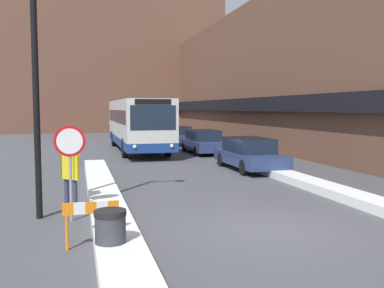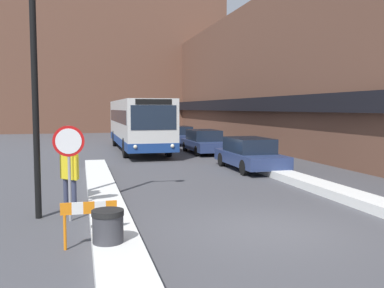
{
  "view_description": "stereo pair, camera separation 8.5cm",
  "coord_description": "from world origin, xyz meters",
  "px_view_note": "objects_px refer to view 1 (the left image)",
  "views": [
    {
      "loc": [
        -4.29,
        -8.82,
        2.79
      ],
      "look_at": [
        -0.05,
        7.1,
        1.41
      ],
      "focal_mm": 40.0,
      "sensor_mm": 36.0,
      "label": 1
    },
    {
      "loc": [
        -4.21,
        -8.84,
        2.79
      ],
      "look_at": [
        -0.05,
        7.1,
        1.41
      ],
      "focal_mm": 40.0,
      "sensor_mm": 36.0,
      "label": 2
    }
  ],
  "objects_px": {
    "city_bus": "(137,123)",
    "trash_bin": "(111,236)",
    "street_lamp": "(46,45)",
    "construction_barricade": "(91,215)",
    "parked_car_back": "(179,135)",
    "parked_car_front": "(249,154)",
    "stop_sign": "(70,152)",
    "pedestrian": "(70,172)",
    "parked_car_middle": "(203,142)"
  },
  "relations": [
    {
      "from": "parked_car_middle",
      "to": "pedestrian",
      "type": "distance_m",
      "value": 15.67
    },
    {
      "from": "parked_car_back",
      "to": "pedestrian",
      "type": "xyz_separation_m",
      "value": [
        -7.73,
        -20.39,
        0.39
      ]
    },
    {
      "from": "stop_sign",
      "to": "pedestrian",
      "type": "height_order",
      "value": "stop_sign"
    },
    {
      "from": "stop_sign",
      "to": "pedestrian",
      "type": "relative_size",
      "value": 1.3
    },
    {
      "from": "parked_car_front",
      "to": "construction_barricade",
      "type": "height_order",
      "value": "parked_car_front"
    },
    {
      "from": "parked_car_front",
      "to": "street_lamp",
      "type": "xyz_separation_m",
      "value": [
        -8.23,
        -6.7,
        3.62
      ]
    },
    {
      "from": "pedestrian",
      "to": "trash_bin",
      "type": "bearing_deg",
      "value": -32.01
    },
    {
      "from": "city_bus",
      "to": "trash_bin",
      "type": "height_order",
      "value": "city_bus"
    },
    {
      "from": "city_bus",
      "to": "parked_car_back",
      "type": "distance_m",
      "value": 5.79
    },
    {
      "from": "parked_car_front",
      "to": "stop_sign",
      "type": "relative_size",
      "value": 1.99
    },
    {
      "from": "street_lamp",
      "to": "construction_barricade",
      "type": "xyz_separation_m",
      "value": [
        0.95,
        -2.73,
        -3.68
      ]
    },
    {
      "from": "street_lamp",
      "to": "pedestrian",
      "type": "xyz_separation_m",
      "value": [
        0.5,
        0.51,
        -3.26
      ]
    },
    {
      "from": "street_lamp",
      "to": "pedestrian",
      "type": "height_order",
      "value": "street_lamp"
    },
    {
      "from": "city_bus",
      "to": "trash_bin",
      "type": "xyz_separation_m",
      "value": [
        -3.2,
        -20.22,
        -1.33
      ]
    },
    {
      "from": "parked_car_back",
      "to": "parked_car_front",
      "type": "bearing_deg",
      "value": -90.0
    },
    {
      "from": "parked_car_front",
      "to": "street_lamp",
      "type": "distance_m",
      "value": 11.21
    },
    {
      "from": "street_lamp",
      "to": "construction_barricade",
      "type": "distance_m",
      "value": 4.68
    },
    {
      "from": "parked_car_front",
      "to": "parked_car_middle",
      "type": "relative_size",
      "value": 0.98
    },
    {
      "from": "city_bus",
      "to": "construction_barricade",
      "type": "relative_size",
      "value": 11.46
    },
    {
      "from": "parked_car_middle",
      "to": "street_lamp",
      "type": "bearing_deg",
      "value": -120.23
    },
    {
      "from": "parked_car_middle",
      "to": "construction_barricade",
      "type": "xyz_separation_m",
      "value": [
        -7.29,
        -16.87,
        -0.06
      ]
    },
    {
      "from": "parked_car_front",
      "to": "pedestrian",
      "type": "distance_m",
      "value": 9.91
    },
    {
      "from": "parked_car_front",
      "to": "pedestrian",
      "type": "height_order",
      "value": "pedestrian"
    },
    {
      "from": "parked_car_front",
      "to": "parked_car_back",
      "type": "bearing_deg",
      "value": 90.0
    },
    {
      "from": "parked_car_back",
      "to": "stop_sign",
      "type": "height_order",
      "value": "stop_sign"
    },
    {
      "from": "construction_barricade",
      "to": "pedestrian",
      "type": "bearing_deg",
      "value": 97.78
    },
    {
      "from": "stop_sign",
      "to": "street_lamp",
      "type": "height_order",
      "value": "street_lamp"
    },
    {
      "from": "parked_car_middle",
      "to": "parked_car_back",
      "type": "height_order",
      "value": "parked_car_middle"
    },
    {
      "from": "parked_car_front",
      "to": "parked_car_back",
      "type": "relative_size",
      "value": 1.03
    },
    {
      "from": "stop_sign",
      "to": "street_lamp",
      "type": "xyz_separation_m",
      "value": [
        -0.53,
        0.5,
        2.63
      ]
    },
    {
      "from": "trash_bin",
      "to": "parked_car_middle",
      "type": "bearing_deg",
      "value": 68.52
    },
    {
      "from": "parked_car_front",
      "to": "construction_barricade",
      "type": "bearing_deg",
      "value": -127.68
    },
    {
      "from": "parked_car_back",
      "to": "trash_bin",
      "type": "relative_size",
      "value": 4.8
    },
    {
      "from": "parked_car_middle",
      "to": "pedestrian",
      "type": "bearing_deg",
      "value": -119.57
    },
    {
      "from": "trash_bin",
      "to": "parked_car_front",
      "type": "bearing_deg",
      "value": 55.85
    },
    {
      "from": "stop_sign",
      "to": "pedestrian",
      "type": "distance_m",
      "value": 1.19
    },
    {
      "from": "stop_sign",
      "to": "street_lamp",
      "type": "distance_m",
      "value": 2.73
    },
    {
      "from": "parked_car_front",
      "to": "parked_car_back",
      "type": "height_order",
      "value": "parked_car_front"
    },
    {
      "from": "street_lamp",
      "to": "construction_barricade",
      "type": "relative_size",
      "value": 6.47
    },
    {
      "from": "parked_car_middle",
      "to": "city_bus",
      "type": "bearing_deg",
      "value": 146.25
    },
    {
      "from": "parked_car_back",
      "to": "stop_sign",
      "type": "xyz_separation_m",
      "value": [
        -7.71,
        -21.4,
        1.01
      ]
    },
    {
      "from": "parked_car_back",
      "to": "trash_bin",
      "type": "bearing_deg",
      "value": -105.89
    },
    {
      "from": "city_bus",
      "to": "trash_bin",
      "type": "distance_m",
      "value": 20.52
    },
    {
      "from": "parked_car_back",
      "to": "construction_barricade",
      "type": "distance_m",
      "value": 24.73
    },
    {
      "from": "parked_car_middle",
      "to": "parked_car_back",
      "type": "xyz_separation_m",
      "value": [
        -0.0,
        6.77,
        -0.02
      ]
    },
    {
      "from": "parked_car_middle",
      "to": "trash_bin",
      "type": "distance_m",
      "value": 19.03
    },
    {
      "from": "pedestrian",
      "to": "construction_barricade",
      "type": "bearing_deg",
      "value": -34.8
    },
    {
      "from": "city_bus",
      "to": "pedestrian",
      "type": "distance_m",
      "value": 16.64
    },
    {
      "from": "parked_car_front",
      "to": "street_lamp",
      "type": "relative_size",
      "value": 0.66
    },
    {
      "from": "stop_sign",
      "to": "trash_bin",
      "type": "height_order",
      "value": "stop_sign"
    }
  ]
}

